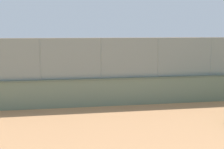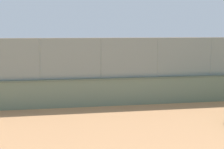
{
  "view_description": "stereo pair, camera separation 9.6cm",
  "coord_description": "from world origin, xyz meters",
  "px_view_note": "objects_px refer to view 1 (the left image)",
  "views": [
    {
      "loc": [
        0.19,
        23.79,
        3.87
      ],
      "look_at": [
        -2.71,
        6.47,
        1.17
      ],
      "focal_mm": 45.94,
      "sensor_mm": 36.0,
      "label": 1
    },
    {
      "loc": [
        0.1,
        23.8,
        3.87
      ],
      "look_at": [
        -2.71,
        6.47,
        1.17
      ],
      "focal_mm": 45.94,
      "sensor_mm": 36.0,
      "label": 2
    }
  ],
  "objects_px": {
    "courtside_bench": "(195,86)",
    "player_baseline_waiting": "(91,82)",
    "player_foreground_swinging": "(134,69)",
    "sports_ball": "(136,83)"
  },
  "relations": [
    {
      "from": "player_baseline_waiting",
      "to": "courtside_bench",
      "type": "distance_m",
      "value": 6.5
    },
    {
      "from": "sports_ball",
      "to": "player_foreground_swinging",
      "type": "bearing_deg",
      "value": -98.27
    },
    {
      "from": "courtside_bench",
      "to": "player_baseline_waiting",
      "type": "bearing_deg",
      "value": -1.77
    },
    {
      "from": "player_foreground_swinging",
      "to": "player_baseline_waiting",
      "type": "xyz_separation_m",
      "value": [
        3.67,
        4.15,
        -0.14
      ]
    },
    {
      "from": "player_foreground_swinging",
      "to": "courtside_bench",
      "type": "xyz_separation_m",
      "value": [
        -2.82,
        4.35,
        -0.53
      ]
    },
    {
      "from": "sports_ball",
      "to": "courtside_bench",
      "type": "height_order",
      "value": "courtside_bench"
    },
    {
      "from": "player_foreground_swinging",
      "to": "player_baseline_waiting",
      "type": "distance_m",
      "value": 5.54
    },
    {
      "from": "player_baseline_waiting",
      "to": "sports_ball",
      "type": "bearing_deg",
      "value": -139.02
    },
    {
      "from": "player_baseline_waiting",
      "to": "courtside_bench",
      "type": "height_order",
      "value": "player_baseline_waiting"
    },
    {
      "from": "sports_ball",
      "to": "courtside_bench",
      "type": "bearing_deg",
      "value": 132.45
    }
  ]
}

